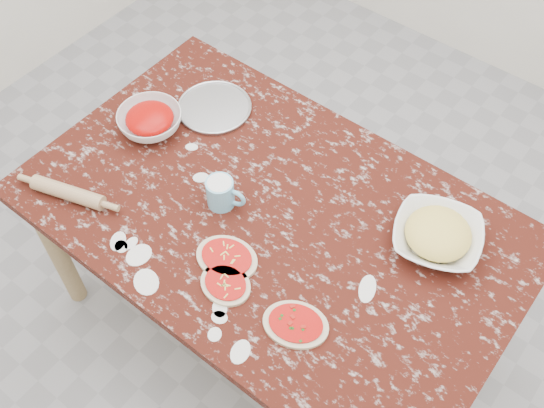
{
  "coord_description": "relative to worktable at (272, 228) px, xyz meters",
  "views": [
    {
      "loc": [
        0.74,
        -0.94,
        2.41
      ],
      "look_at": [
        0.0,
        0.0,
        0.8
      ],
      "focal_mm": 42.07,
      "sensor_mm": 36.0,
      "label": 1
    }
  ],
  "objects": [
    {
      "name": "sauce_bowl",
      "position": [
        -0.57,
        0.03,
        0.12
      ],
      "size": [
        0.3,
        0.3,
        0.07
      ],
      "primitive_type": "imported",
      "rotation": [
        0.0,
        0.0,
        0.42
      ],
      "color": "white",
      "rests_on": "worktable"
    },
    {
      "name": "worktable",
      "position": [
        0.0,
        0.0,
        0.0
      ],
      "size": [
        1.6,
        1.0,
        0.75
      ],
      "color": "#37110A",
      "rests_on": "ground"
    },
    {
      "name": "pizza_right",
      "position": [
        0.3,
        -0.27,
        0.09
      ],
      "size": [
        0.23,
        0.2,
        0.02
      ],
      "color": "beige",
      "rests_on": "worktable"
    },
    {
      "name": "pizza_tray",
      "position": [
        -0.46,
        0.24,
        0.09
      ],
      "size": [
        0.34,
        0.34,
        0.01
      ],
      "primitive_type": "cylinder",
      "rotation": [
        0.0,
        0.0,
        -0.33
      ],
      "color": "#B2B2B7",
      "rests_on": "worktable"
    },
    {
      "name": "flour_mug",
      "position": [
        -0.15,
        -0.07,
        0.14
      ],
      "size": [
        0.13,
        0.09,
        0.1
      ],
      "color": "#70BBDC",
      "rests_on": "worktable"
    },
    {
      "name": "pizza_mid",
      "position": [
        0.06,
        -0.29,
        0.09
      ],
      "size": [
        0.16,
        0.14,
        0.02
      ],
      "color": "beige",
      "rests_on": "worktable"
    },
    {
      "name": "rolling_pin",
      "position": [
        -0.56,
        -0.36,
        0.11
      ],
      "size": [
        0.26,
        0.13,
        0.05
      ],
      "primitive_type": "cylinder",
      "rotation": [
        0.0,
        1.57,
        0.3
      ],
      "color": "tan",
      "rests_on": "worktable"
    },
    {
      "name": "pizza_left",
      "position": [
        -0.0,
        -0.22,
        0.09
      ],
      "size": [
        0.22,
        0.19,
        0.02
      ],
      "color": "beige",
      "rests_on": "worktable"
    },
    {
      "name": "cheese_bowl",
      "position": [
        0.47,
        0.22,
        0.12
      ],
      "size": [
        0.35,
        0.35,
        0.07
      ],
      "primitive_type": "imported",
      "rotation": [
        0.0,
        0.0,
        0.33
      ],
      "color": "white",
      "rests_on": "worktable"
    },
    {
      "name": "ground",
      "position": [
        0.0,
        0.0,
        -0.67
      ],
      "size": [
        4.0,
        4.0,
        0.0
      ],
      "primitive_type": "plane",
      "color": "gray"
    }
  ]
}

